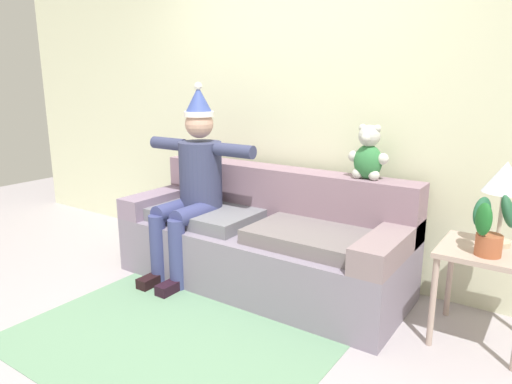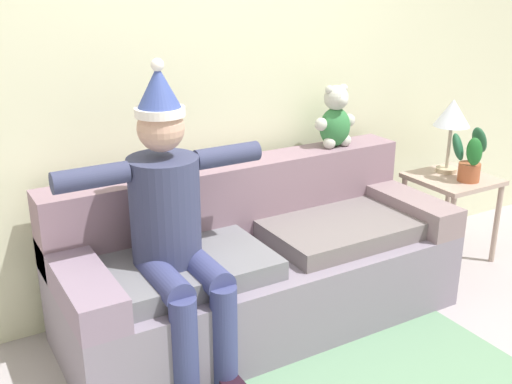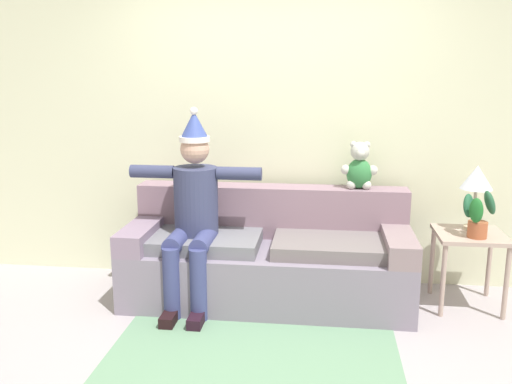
{
  "view_description": "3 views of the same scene",
  "coord_description": "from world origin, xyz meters",
  "px_view_note": "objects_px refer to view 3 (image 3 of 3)",
  "views": [
    {
      "loc": [
        1.84,
        -1.74,
        1.53
      ],
      "look_at": [
        -0.02,
        0.97,
        0.73
      ],
      "focal_mm": 32.27,
      "sensor_mm": 36.0,
      "label": 1
    },
    {
      "loc": [
        -1.56,
        -1.61,
        1.88
      ],
      "look_at": [
        -0.11,
        0.86,
        0.84
      ],
      "focal_mm": 43.07,
      "sensor_mm": 36.0,
      "label": 2
    },
    {
      "loc": [
        0.42,
        -3.09,
        1.79
      ],
      "look_at": [
        -0.09,
        0.96,
        0.88
      ],
      "focal_mm": 38.78,
      "sensor_mm": 36.0,
      "label": 3
    }
  ],
  "objects_px": {
    "person_seated": "(193,207)",
    "couch": "(268,257)",
    "side_table": "(469,245)",
    "teddy_bear": "(359,167)",
    "table_lamp": "(477,180)",
    "potted_plant": "(478,216)"
  },
  "relations": [
    {
      "from": "person_seated",
      "to": "couch",
      "type": "bearing_deg",
      "value": 16.69
    },
    {
      "from": "couch",
      "to": "side_table",
      "type": "xyz_separation_m",
      "value": [
        1.53,
        0.03,
        0.15
      ]
    },
    {
      "from": "person_seated",
      "to": "teddy_bear",
      "type": "height_order",
      "value": "person_seated"
    },
    {
      "from": "teddy_bear",
      "to": "side_table",
      "type": "height_order",
      "value": "teddy_bear"
    },
    {
      "from": "couch",
      "to": "table_lamp",
      "type": "height_order",
      "value": "table_lamp"
    },
    {
      "from": "side_table",
      "to": "potted_plant",
      "type": "height_order",
      "value": "potted_plant"
    },
    {
      "from": "couch",
      "to": "person_seated",
      "type": "relative_size",
      "value": 1.45
    },
    {
      "from": "couch",
      "to": "potted_plant",
      "type": "height_order",
      "value": "potted_plant"
    },
    {
      "from": "person_seated",
      "to": "potted_plant",
      "type": "height_order",
      "value": "person_seated"
    },
    {
      "from": "couch",
      "to": "side_table",
      "type": "distance_m",
      "value": 1.54
    },
    {
      "from": "couch",
      "to": "person_seated",
      "type": "bearing_deg",
      "value": -163.31
    },
    {
      "from": "teddy_bear",
      "to": "potted_plant",
      "type": "xyz_separation_m",
      "value": [
        0.84,
        -0.33,
        -0.28
      ]
    },
    {
      "from": "couch",
      "to": "person_seated",
      "type": "distance_m",
      "value": 0.72
    },
    {
      "from": "person_seated",
      "to": "table_lamp",
      "type": "relative_size",
      "value": 3.03
    },
    {
      "from": "couch",
      "to": "table_lamp",
      "type": "relative_size",
      "value": 4.4
    },
    {
      "from": "couch",
      "to": "teddy_bear",
      "type": "distance_m",
      "value": 1.02
    },
    {
      "from": "potted_plant",
      "to": "table_lamp",
      "type": "bearing_deg",
      "value": 82.94
    },
    {
      "from": "couch",
      "to": "teddy_bear",
      "type": "relative_size",
      "value": 5.76
    },
    {
      "from": "couch",
      "to": "potted_plant",
      "type": "relative_size",
      "value": 6.06
    },
    {
      "from": "person_seated",
      "to": "potted_plant",
      "type": "bearing_deg",
      "value": 2.37
    },
    {
      "from": "table_lamp",
      "to": "teddy_bear",
      "type": "bearing_deg",
      "value": 171.58
    },
    {
      "from": "potted_plant",
      "to": "side_table",
      "type": "bearing_deg",
      "value": 97.09
    }
  ]
}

